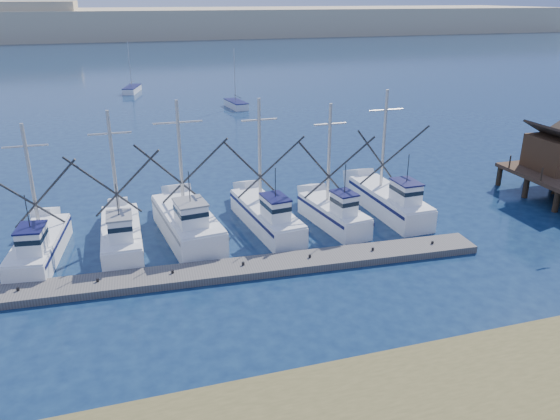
% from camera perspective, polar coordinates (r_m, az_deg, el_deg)
% --- Properties ---
extents(ground, '(500.00, 500.00, 0.00)m').
position_cam_1_polar(ground, '(28.41, 10.48, -10.47)').
color(ground, '#0D1D3B').
rests_on(ground, ground).
extents(floating_dock, '(33.04, 4.04, 0.44)m').
position_cam_1_polar(floating_dock, '(31.41, -7.46, -6.49)').
color(floating_dock, '#5D5753').
rests_on(floating_dock, ground).
extents(dune_ridge, '(360.00, 60.00, 10.00)m').
position_cam_1_polar(dune_ridge, '(231.60, -15.12, 18.39)').
color(dune_ridge, tan).
rests_on(dune_ridge, ground).
extents(trawler_fleet, '(31.77, 8.81, 8.85)m').
position_cam_1_polar(trawler_fleet, '(35.71, -8.45, -1.63)').
color(trawler_fleet, white).
rests_on(trawler_fleet, ground).
extents(sailboat_near, '(2.50, 5.45, 8.10)m').
position_cam_1_polar(sailboat_near, '(78.81, -4.62, 10.94)').
color(sailboat_near, white).
rests_on(sailboat_near, ground).
extents(sailboat_far, '(3.39, 6.14, 8.10)m').
position_cam_1_polar(sailboat_far, '(94.80, -15.20, 12.07)').
color(sailboat_far, white).
rests_on(sailboat_far, ground).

